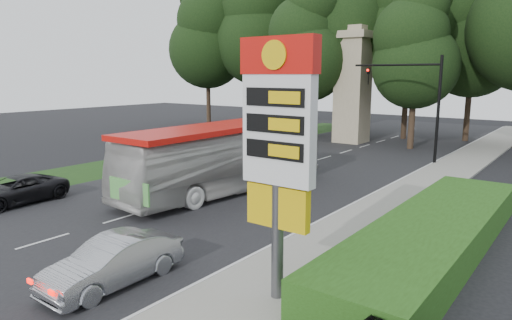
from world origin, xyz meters
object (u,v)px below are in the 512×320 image
Objects in this scene: gas_station_pylon at (278,135)px; traffic_signal_mast at (419,94)px; transit_bus at (226,158)px; monument at (353,84)px; sedan_silver at (113,262)px; streetlight_signs at (252,94)px; suv_charcoal at (16,190)px.

gas_station_pylon is 22.29m from traffic_signal_mast.
transit_bus is (-5.18, -13.95, -2.94)m from traffic_signal_mast.
traffic_signal_mast is at bearing 74.66° from transit_bus.
monument is 0.81× the size of transit_bus.
transit_bus is 2.97× the size of sedan_silver.
gas_station_pylon reaches higher than transit_bus.
streetlight_signs is 20.04m from suv_charcoal.
sedan_silver is at bearing -61.60° from streetlight_signs.
monument is at bearing 58.03° from streetlight_signs.
traffic_signal_mast is 0.58× the size of transit_bus.
streetlight_signs is 1.74× the size of suv_charcoal.
transit_bus reaches higher than sedan_silver.
gas_station_pylon is 6.04m from sedan_silver.
traffic_signal_mast reaches higher than transit_bus.
streetlight_signs is at bearing 117.65° from sedan_silver.
transit_bus is at bearing -82.86° from monument.
traffic_signal_mast is 1.72× the size of sedan_silver.
streetlight_signs is 9.44m from monument.
transit_bus is at bearing -110.38° from traffic_signal_mast.
monument is at bearing 102.25° from sedan_silver.
streetlight_signs is 25.34m from sedan_silver.
streetlight_signs is at bearing 128.96° from gas_station_pylon.
sedan_silver is at bearing -154.55° from gas_station_pylon.
suv_charcoal is (1.16, -19.64, -3.80)m from streetlight_signs.
gas_station_pylon is at bearing -4.25° from suv_charcoal.
monument reaches higher than gas_station_pylon.
traffic_signal_mast is 9.76m from monument.
transit_bus is at bearing -57.95° from streetlight_signs.
suv_charcoal is at bearing -124.43° from transit_bus.
sedan_silver is 0.91× the size of suv_charcoal.
gas_station_pylon is 0.55× the size of transit_bus.
sedan_silver is (6.93, -30.04, -4.42)m from monument.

